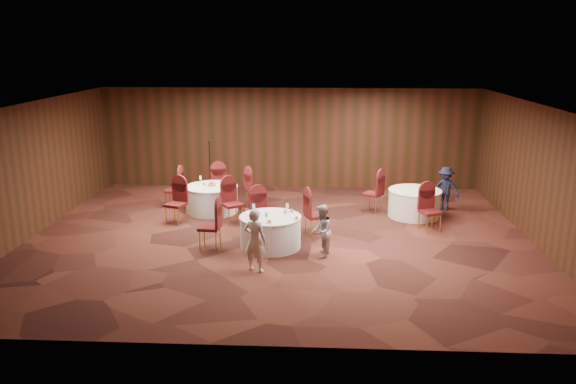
{
  "coord_description": "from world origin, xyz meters",
  "views": [
    {
      "loc": [
        0.87,
        -12.78,
        4.57
      ],
      "look_at": [
        0.2,
        0.2,
        1.1
      ],
      "focal_mm": 35.0,
      "sensor_mm": 36.0,
      "label": 1
    }
  ],
  "objects_px": {
    "woman_a": "(255,240)",
    "woman_b": "(321,231)",
    "mic_stand": "(210,177)",
    "table_main": "(270,231)",
    "table_right": "(414,203)",
    "table_left": "(212,199)",
    "man_c": "(445,189)"
  },
  "relations": [
    {
      "from": "table_left",
      "to": "mic_stand",
      "type": "xyz_separation_m",
      "value": [
        -0.46,
        2.22,
        0.09
      ]
    },
    {
      "from": "woman_a",
      "to": "woman_b",
      "type": "bearing_deg",
      "value": -124.12
    },
    {
      "from": "mic_stand",
      "to": "woman_a",
      "type": "height_order",
      "value": "mic_stand"
    },
    {
      "from": "woman_a",
      "to": "woman_b",
      "type": "relative_size",
      "value": 1.13
    },
    {
      "from": "man_c",
      "to": "woman_a",
      "type": "bearing_deg",
      "value": -105.74
    },
    {
      "from": "table_left",
      "to": "table_right",
      "type": "distance_m",
      "value": 5.54
    },
    {
      "from": "woman_a",
      "to": "table_main",
      "type": "bearing_deg",
      "value": -74.64
    },
    {
      "from": "table_left",
      "to": "man_c",
      "type": "bearing_deg",
      "value": 4.77
    },
    {
      "from": "woman_b",
      "to": "table_left",
      "type": "bearing_deg",
      "value": -126.96
    },
    {
      "from": "table_main",
      "to": "table_left",
      "type": "bearing_deg",
      "value": 124.48
    },
    {
      "from": "woman_b",
      "to": "table_right",
      "type": "bearing_deg",
      "value": 151.1
    },
    {
      "from": "table_main",
      "to": "mic_stand",
      "type": "relative_size",
      "value": 0.88
    },
    {
      "from": "table_left",
      "to": "table_right",
      "type": "bearing_deg",
      "value": -1.35
    },
    {
      "from": "table_right",
      "to": "woman_b",
      "type": "distance_m",
      "value": 4.02
    },
    {
      "from": "table_left",
      "to": "table_right",
      "type": "xyz_separation_m",
      "value": [
        5.54,
        -0.13,
        -0.0
      ]
    },
    {
      "from": "table_right",
      "to": "table_left",
      "type": "bearing_deg",
      "value": 178.65
    },
    {
      "from": "mic_stand",
      "to": "woman_b",
      "type": "distance_m",
      "value": 6.48
    },
    {
      "from": "mic_stand",
      "to": "woman_a",
      "type": "relative_size",
      "value": 1.2
    },
    {
      "from": "woman_a",
      "to": "woman_b",
      "type": "xyz_separation_m",
      "value": [
        1.35,
        0.87,
        -0.08
      ]
    },
    {
      "from": "table_left",
      "to": "woman_b",
      "type": "xyz_separation_m",
      "value": [
        3.01,
        -3.25,
        0.22
      ]
    },
    {
      "from": "woman_b",
      "to": "woman_a",
      "type": "bearing_deg",
      "value": -47.02
    },
    {
      "from": "table_main",
      "to": "table_right",
      "type": "distance_m",
      "value": 4.49
    },
    {
      "from": "table_left",
      "to": "man_c",
      "type": "distance_m",
      "value": 6.53
    },
    {
      "from": "table_right",
      "to": "table_main",
      "type": "bearing_deg",
      "value": -145.28
    },
    {
      "from": "mic_stand",
      "to": "woman_b",
      "type": "height_order",
      "value": "mic_stand"
    },
    {
      "from": "woman_a",
      "to": "man_c",
      "type": "bearing_deg",
      "value": -113.0
    },
    {
      "from": "table_left",
      "to": "woman_a",
      "type": "xyz_separation_m",
      "value": [
        1.65,
        -4.12,
        0.3
      ]
    },
    {
      "from": "table_main",
      "to": "mic_stand",
      "type": "distance_m",
      "value": 5.43
    },
    {
      "from": "table_left",
      "to": "table_right",
      "type": "height_order",
      "value": "same"
    },
    {
      "from": "table_main",
      "to": "table_right",
      "type": "relative_size",
      "value": 1.0
    },
    {
      "from": "man_c",
      "to": "table_right",
      "type": "bearing_deg",
      "value": -114.52
    },
    {
      "from": "woman_a",
      "to": "man_c",
      "type": "relative_size",
      "value": 1.09
    }
  ]
}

